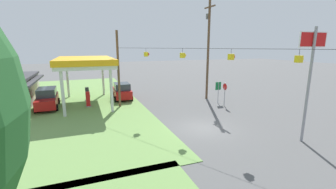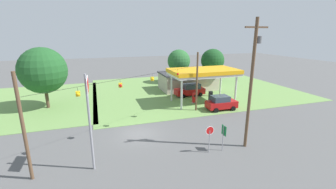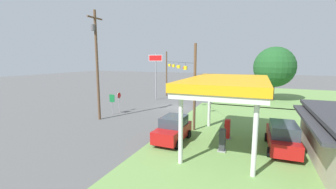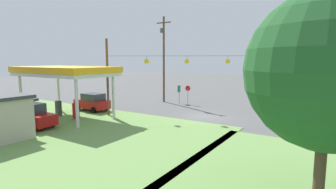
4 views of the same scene
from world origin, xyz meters
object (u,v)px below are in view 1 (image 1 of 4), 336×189
at_px(gas_station_canopy, 85,63).
at_px(utility_pole_main, 208,46).
at_px(gas_station_store, 0,93).
at_px(fuel_pump_near, 88,100).
at_px(car_at_pumps_front, 122,91).
at_px(fuel_pump_far, 87,95).
at_px(car_at_pumps_rear, 47,98).
at_px(stop_sign_overhead, 311,62).
at_px(route_sign, 218,88).
at_px(stop_sign_roadside, 225,89).

distance_m(gas_station_canopy, utility_pole_main, 14.11).
relative_size(gas_station_store, fuel_pump_near, 6.38).
bearing_deg(car_at_pumps_front, fuel_pump_far, 83.54).
relative_size(gas_station_canopy, car_at_pumps_rear, 1.97).
xyz_separation_m(fuel_pump_far, stop_sign_overhead, (-17.24, -13.24, 4.55)).
bearing_deg(utility_pole_main, fuel_pump_near, 85.69).
height_order(car_at_pumps_rear, stop_sign_overhead, stop_sign_overhead).
height_order(car_at_pumps_rear, route_sign, route_sign).
bearing_deg(utility_pole_main, fuel_pump_far, 74.70).
height_order(fuel_pump_near, utility_pole_main, utility_pole_main).
relative_size(gas_station_store, car_at_pumps_front, 2.45).
height_order(fuel_pump_near, fuel_pump_far, same).
bearing_deg(stop_sign_overhead, gas_station_canopy, 39.84).
xyz_separation_m(gas_station_canopy, stop_sign_overhead, (-15.88, -13.25, 0.72)).
xyz_separation_m(car_at_pumps_front, stop_sign_overhead, (-16.70, -9.29, 4.30)).
distance_m(car_at_pumps_rear, stop_sign_overhead, 23.57).
height_order(stop_sign_roadside, utility_pole_main, utility_pole_main).
bearing_deg(stop_sign_roadside, fuel_pump_far, -118.85).
relative_size(gas_station_canopy, utility_pole_main, 0.87).
distance_m(gas_station_canopy, fuel_pump_far, 4.07).
height_order(gas_station_canopy, stop_sign_overhead, stop_sign_overhead).
height_order(car_at_pumps_rear, stop_sign_roadside, stop_sign_roadside).
bearing_deg(car_at_pumps_rear, stop_sign_roadside, 70.13).
height_order(gas_station_canopy, fuel_pump_far, gas_station_canopy).
xyz_separation_m(fuel_pump_near, car_at_pumps_rear, (1.02, 3.96, 0.27)).
distance_m(gas_station_canopy, fuel_pump_near, 4.07).
height_order(stop_sign_roadside, stop_sign_overhead, stop_sign_overhead).
bearing_deg(car_at_pumps_front, route_sign, -118.59).
xyz_separation_m(fuel_pump_far, stop_sign_roadside, (-7.58, -13.75, 1.04)).
distance_m(stop_sign_roadside, route_sign, 1.36).
bearing_deg(gas_station_canopy, route_sign, -109.38).
height_order(car_at_pumps_front, utility_pole_main, utility_pole_main).
bearing_deg(fuel_pump_far, fuel_pump_near, 180.00).
bearing_deg(car_at_pumps_front, stop_sign_roadside, -124.31).
bearing_deg(gas_station_canopy, car_at_pumps_front, -78.26).
distance_m(car_at_pumps_front, utility_pole_main, 11.66).
bearing_deg(gas_station_store, gas_station_canopy, -97.59).
distance_m(fuel_pump_near, fuel_pump_far, 2.73).
relative_size(stop_sign_overhead, route_sign, 3.13).
relative_size(route_sign, utility_pole_main, 0.21).
relative_size(gas_station_store, utility_pole_main, 0.90).
bearing_deg(gas_station_canopy, fuel_pump_far, -0.07).
relative_size(fuel_pump_near, car_at_pumps_front, 0.38).
relative_size(gas_station_canopy, stop_sign_overhead, 1.33).
bearing_deg(car_at_pumps_rear, stop_sign_overhead, 46.38).
xyz_separation_m(fuel_pump_near, utility_pole_main, (-1.04, -13.78, 5.62)).
xyz_separation_m(car_at_pumps_front, route_sign, (-5.68, -9.86, 0.69)).
distance_m(fuel_pump_far, stop_sign_roadside, 15.74).
bearing_deg(stop_sign_overhead, car_at_pumps_front, 29.08).
relative_size(gas_station_store, fuel_pump_far, 6.38).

